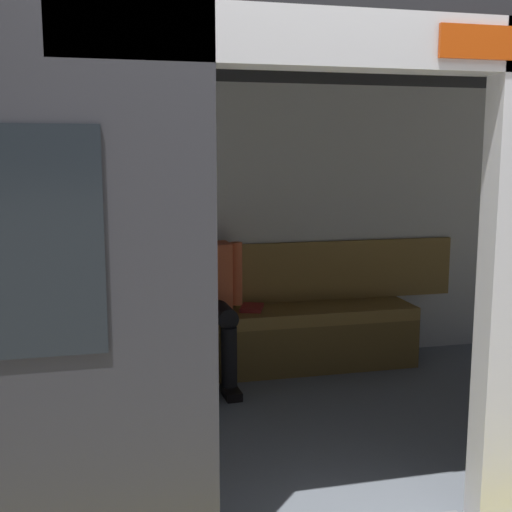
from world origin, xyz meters
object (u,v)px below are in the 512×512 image
at_px(train_car, 261,176).
at_px(grab_pole_door, 211,282).
at_px(bench_seat, 240,328).
at_px(handbag, 153,304).
at_px(book, 252,308).
at_px(person_seated, 205,285).

xyz_separation_m(train_car, grab_pole_door, (0.40, 0.72, -0.42)).
relative_size(bench_seat, handbag, 10.03).
bearing_deg(bench_seat, book, -143.11).
bearing_deg(bench_seat, train_car, 85.02).
distance_m(bench_seat, book, 0.18).
relative_size(train_car, grab_pole_door, 3.13).
height_order(bench_seat, handbag, handbag).
bearing_deg(handbag, person_seated, 163.84).
distance_m(person_seated, handbag, 0.38).
bearing_deg(person_seated, grab_pole_door, 81.88).
bearing_deg(grab_pole_door, book, -108.74).
height_order(train_car, bench_seat, train_car).
bearing_deg(handbag, train_car, 117.87).
xyz_separation_m(book, grab_pole_door, (0.59, 1.73, 0.55)).
bearing_deg(grab_pole_door, train_car, -119.28).
height_order(train_car, grab_pole_door, train_car).
distance_m(handbag, grab_pole_door, 1.77).
xyz_separation_m(train_car, handbag, (0.52, -0.98, -0.91)).
distance_m(train_car, book, 1.42).
xyz_separation_m(train_car, bench_seat, (-0.08, -0.93, -1.10)).
relative_size(bench_seat, book, 11.86).
xyz_separation_m(bench_seat, book, (-0.10, -0.08, 0.12)).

